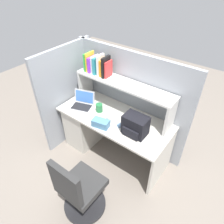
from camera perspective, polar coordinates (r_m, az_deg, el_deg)
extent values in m
plane|color=slate|center=(3.34, 0.53, -11.10)|extent=(8.00, 8.00, 0.00)
cube|color=beige|center=(2.84, 0.61, -1.64)|extent=(1.60, 0.70, 0.03)
cube|color=beige|center=(3.35, -7.00, -2.78)|extent=(0.40, 0.64, 0.70)
cube|color=beige|center=(2.85, 13.60, -13.39)|extent=(0.03, 0.64, 0.70)
cube|color=gray|center=(3.05, 4.89, 2.87)|extent=(1.84, 0.05, 1.55)
cube|color=gray|center=(3.26, -12.05, 4.56)|extent=(0.05, 1.06, 1.55)
cube|color=beige|center=(3.22, -7.34, 8.14)|extent=(0.03, 0.28, 0.42)
cube|color=beige|center=(2.59, 15.88, -1.49)|extent=(0.03, 0.28, 0.42)
cube|color=silver|center=(2.71, 3.22, 7.85)|extent=(1.44, 0.28, 0.03)
cube|color=green|center=(2.98, -6.70, 13.70)|extent=(0.02, 0.16, 0.26)
cube|color=yellow|center=(2.97, -6.15, 13.72)|extent=(0.02, 0.17, 0.27)
cube|color=purple|center=(2.95, -5.54, 13.05)|extent=(0.04, 0.17, 0.22)
cube|color=white|center=(2.93, -4.68, 13.09)|extent=(0.04, 0.15, 0.24)
cube|color=teal|center=(2.89, -4.13, 12.83)|extent=(0.04, 0.17, 0.24)
cube|color=teal|center=(2.87, -3.43, 12.79)|extent=(0.02, 0.14, 0.25)
cube|color=white|center=(2.83, -3.19, 12.89)|extent=(0.03, 0.14, 0.29)
cube|color=orange|center=(2.83, -2.30, 12.21)|extent=(0.04, 0.16, 0.23)
cube|color=black|center=(2.79, -1.71, 12.39)|extent=(0.03, 0.16, 0.28)
cube|color=red|center=(2.79, -1.02, 11.73)|extent=(0.02, 0.15, 0.23)
cube|color=#B7BABF|center=(3.03, -8.37, 1.37)|extent=(0.36, 0.31, 0.02)
cube|color=black|center=(3.01, -8.47, 1.43)|extent=(0.31, 0.25, 0.00)
cube|color=#B7BABF|center=(3.05, -7.63, 4.27)|extent=(0.31, 0.15, 0.20)
cube|color=#3F72CC|center=(3.04, -7.69, 4.20)|extent=(0.27, 0.12, 0.17)
cube|color=black|center=(2.53, 6.51, -3.61)|extent=(0.30, 0.20, 0.26)
cube|color=black|center=(2.50, 5.14, -5.90)|extent=(0.22, 0.04, 0.12)
cube|color=#7299C6|center=(2.68, 2.55, -3.61)|extent=(0.10, 0.12, 0.03)
cylinder|color=white|center=(2.73, -0.72, -1.96)|extent=(0.08, 0.08, 0.08)
cube|color=teal|center=(2.66, -3.14, -3.13)|extent=(0.24, 0.16, 0.10)
cylinder|color=#26723F|center=(2.90, -3.55, 1.17)|extent=(0.10, 0.10, 0.12)
cylinder|color=black|center=(2.86, -7.48, -23.95)|extent=(0.52, 0.52, 0.04)
cylinder|color=#262628|center=(2.66, -7.90, -21.68)|extent=(0.05, 0.05, 0.41)
cube|color=#2D2D2D|center=(2.49, -8.33, -19.30)|extent=(0.44, 0.44, 0.08)
cube|color=#2D2D2D|center=(2.21, -12.72, -18.95)|extent=(0.40, 0.06, 0.44)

